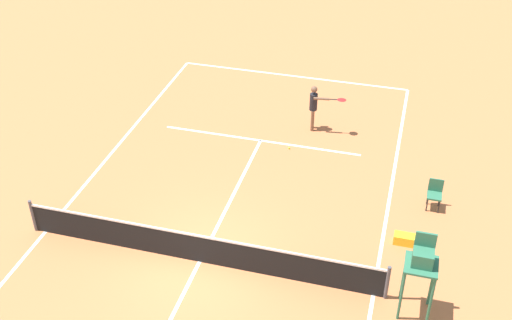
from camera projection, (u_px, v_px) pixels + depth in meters
ground_plane at (200, 262)px, 17.66m from camera, size 60.00×60.00×0.00m
court_lines at (200, 261)px, 17.65m from camera, size 9.65×23.67×0.01m
tennis_net at (199, 248)px, 17.38m from camera, size 10.25×0.10×1.07m
player_serving at (315, 104)px, 22.89m from camera, size 1.32×0.46×1.75m
tennis_ball at (289, 148)px, 22.36m from camera, size 0.07×0.07×0.07m
umpire_chair at (422, 264)px, 15.28m from camera, size 0.80×0.80×2.41m
courtside_chair_mid at (435, 193)px, 19.37m from camera, size 0.44×0.46×0.95m
equipment_bag at (407, 240)px, 18.18m from camera, size 0.76×0.32×0.30m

